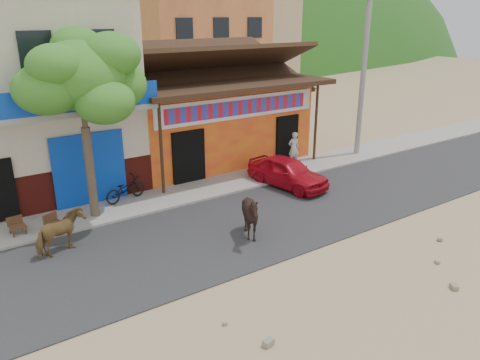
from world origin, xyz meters
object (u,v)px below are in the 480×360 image
object	(u,v)px
tree	(85,127)
cafe_chair_right	(16,219)
scooter	(125,189)
utility_pole	(364,68)
cow_tan	(61,233)
cow_dark	(251,216)
pedestrian	(294,148)
cafe_chair_left	(54,216)
red_car	(287,172)

from	to	relation	value
tree	cafe_chair_right	world-z (taller)	tree
tree	scooter	distance (m)	2.99
utility_pole	cow_tan	world-z (taller)	utility_pole
utility_pole	cafe_chair_right	size ratio (longest dim) A/B	8.17
cow_dark	cafe_chair_right	distance (m)	7.13
utility_pole	cow_tan	xyz separation A→B (m)	(-14.34, -2.08, -3.47)
utility_pole	cow_dark	bearing A→B (deg)	-155.05
scooter	cafe_chair_right	distance (m)	3.83
cow_tan	pedestrian	size ratio (longest dim) A/B	0.97
cow_dark	cafe_chair_right	world-z (taller)	cow_dark
cafe_chair_left	pedestrian	bearing A→B (deg)	-17.40
utility_pole	cafe_chair_left	bearing A→B (deg)	-177.18
cafe_chair_left	cafe_chair_right	bearing A→B (deg)	133.34
tree	scooter	xyz separation A→B (m)	(1.36, 0.68, -2.57)
cow_dark	utility_pole	bearing A→B (deg)	93.66
utility_pole	cow_dark	size ratio (longest dim) A/B	5.47
scooter	cafe_chair_left	size ratio (longest dim) A/B	1.62
tree	utility_pole	bearing A→B (deg)	0.90
pedestrian	cow_dark	bearing A→B (deg)	47.78
tree	cafe_chair_left	world-z (taller)	tree
scooter	cafe_chair_right	xyz separation A→B (m)	(-3.76, -0.75, 0.06)
red_car	pedestrian	bearing A→B (deg)	35.18
cow_tan	scooter	size ratio (longest dim) A/B	0.88
cow_tan	scooter	world-z (taller)	cow_tan
cow_dark	cafe_chair_left	world-z (taller)	cow_dark
red_car	tree	bearing A→B (deg)	160.63
pedestrian	utility_pole	bearing A→B (deg)	-177.24
utility_pole	pedestrian	bearing A→B (deg)	174.68
utility_pole	pedestrian	distance (m)	4.94
red_car	pedestrian	world-z (taller)	pedestrian
cafe_chair_left	scooter	bearing A→B (deg)	0.14
scooter	pedestrian	world-z (taller)	pedestrian
tree	red_car	world-z (taller)	tree
tree	cow_tan	xyz separation A→B (m)	(-1.54, -1.88, -2.47)
red_car	cafe_chair_right	distance (m)	9.71
cafe_chair_left	red_car	bearing A→B (deg)	-28.28
pedestrian	cafe_chair_right	size ratio (longest dim) A/B	1.51
tree	red_car	xyz separation A→B (m)	(7.24, -1.28, -2.49)
cow_tan	cafe_chair_right	xyz separation A→B (m)	(-0.86, 1.82, -0.04)
cafe_chair_left	cow_dark	bearing A→B (deg)	-60.19
cafe_chair_left	cafe_chair_right	xyz separation A→B (m)	(-1.00, 0.44, -0.02)
cafe_chair_left	cow_tan	bearing A→B (deg)	-118.87
cow_dark	cafe_chair_left	xyz separation A→B (m)	(-4.83, 3.66, -0.15)
red_car	utility_pole	bearing A→B (deg)	5.64
utility_pole	cow_dark	distance (m)	10.86
tree	cow_tan	size ratio (longest dim) A/B	4.16
red_car	scooter	distance (m)	6.20
cow_tan	tree	bearing A→B (deg)	-64.12
cow_dark	cafe_chair_right	bearing A→B (deg)	-146.34
pedestrian	cafe_chair_left	size ratio (longest dim) A/B	1.46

